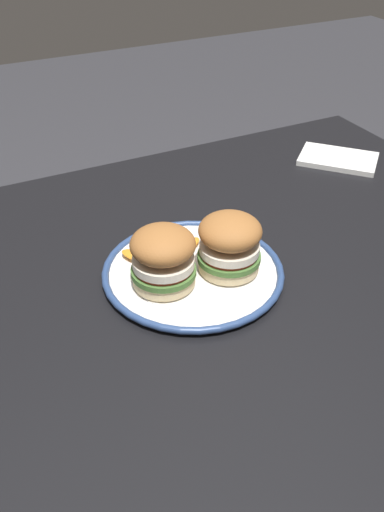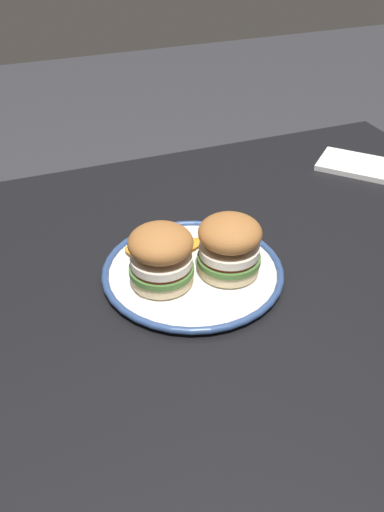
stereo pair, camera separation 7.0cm
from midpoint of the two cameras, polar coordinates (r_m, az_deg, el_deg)
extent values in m
plane|color=#333338|center=(1.55, 4.11, -24.19)|extent=(8.00, 8.00, 0.00)
cube|color=black|center=(0.98, 5.92, -1.91)|extent=(1.23, 0.94, 0.03)
cube|color=black|center=(1.74, 15.72, 0.00)|extent=(0.06, 0.06, 0.73)
cylinder|color=white|center=(0.95, 2.10, -1.72)|extent=(0.28, 0.28, 0.01)
torus|color=navy|center=(0.95, 2.11, -1.43)|extent=(0.31, 0.31, 0.01)
cylinder|color=white|center=(0.95, 2.11, -1.39)|extent=(0.22, 0.22, 0.00)
cylinder|color=beige|center=(0.93, 5.89, -1.01)|extent=(0.10, 0.10, 0.02)
cylinder|color=#477033|center=(0.93, 5.94, -0.32)|extent=(0.11, 0.11, 0.01)
cylinder|color=#BC3828|center=(0.92, 5.97, 0.09)|extent=(0.09, 0.09, 0.01)
cylinder|color=silver|center=(0.92, 6.01, 0.60)|extent=(0.10, 0.10, 0.01)
ellipsoid|color=#A36633|center=(0.90, 6.14, 2.32)|extent=(0.12, 0.12, 0.05)
cylinder|color=beige|center=(0.91, -0.91, -2.09)|extent=(0.10, 0.10, 0.02)
cylinder|color=#477033|center=(0.90, -0.92, -1.39)|extent=(0.11, 0.11, 0.01)
cylinder|color=#BC3828|center=(0.89, -0.93, -0.98)|extent=(0.09, 0.09, 0.01)
cylinder|color=silver|center=(0.89, -0.93, -0.46)|extent=(0.10, 0.10, 0.01)
ellipsoid|color=#A36633|center=(0.87, -0.95, 1.30)|extent=(0.13, 0.13, 0.05)
torus|color=orange|center=(0.99, -1.21, 1.40)|extent=(0.07, 0.07, 0.01)
cylinder|color=#F4E5C6|center=(0.99, -1.21, 1.21)|extent=(0.03, 0.03, 0.00)
ellipsoid|color=orange|center=(0.97, -2.99, 0.13)|extent=(0.07, 0.08, 0.01)
ellipsoid|color=orange|center=(0.99, 1.87, 1.08)|extent=(0.07, 0.05, 0.01)
cube|color=white|center=(1.36, 18.07, 8.78)|extent=(0.20, 0.21, 0.01)
camera|label=1|loc=(0.03, -87.85, 1.54)|focal=39.11mm
camera|label=2|loc=(0.03, 92.15, -1.54)|focal=39.11mm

